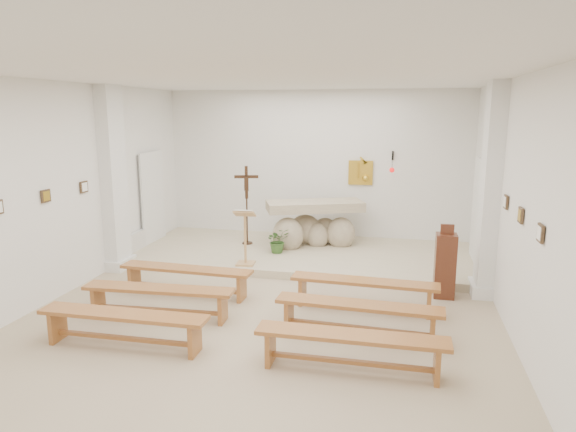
% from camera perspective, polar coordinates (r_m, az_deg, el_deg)
% --- Properties ---
extents(ground, '(7.00, 10.00, 0.00)m').
position_cam_1_polar(ground, '(7.62, -3.50, -11.83)').
color(ground, tan).
rests_on(ground, ground).
extents(wall_left, '(0.02, 10.00, 3.50)m').
position_cam_1_polar(wall_left, '(8.74, -26.24, 2.00)').
color(wall_left, white).
rests_on(wall_left, ground).
extents(wall_right, '(0.02, 10.00, 3.50)m').
position_cam_1_polar(wall_right, '(7.00, 24.94, -0.01)').
color(wall_right, white).
rests_on(wall_right, ground).
extents(wall_back, '(7.00, 0.02, 3.50)m').
position_cam_1_polar(wall_back, '(11.93, 3.04, 5.45)').
color(wall_back, white).
rests_on(wall_back, ground).
extents(ceiling, '(7.00, 10.00, 0.02)m').
position_cam_1_polar(ceiling, '(7.00, -3.86, 15.37)').
color(ceiling, silver).
rests_on(ceiling, wall_back).
extents(sanctuary_platform, '(6.98, 3.00, 0.15)m').
position_cam_1_polar(sanctuary_platform, '(10.81, 1.63, -4.25)').
color(sanctuary_platform, beige).
rests_on(sanctuary_platform, ground).
extents(pilaster_left, '(0.26, 0.55, 3.50)m').
position_cam_1_polar(pilaster_left, '(10.29, -18.80, 3.86)').
color(pilaster_left, white).
rests_on(pilaster_left, ground).
extents(pilaster_right, '(0.26, 0.55, 3.50)m').
position_cam_1_polar(pilaster_right, '(8.91, 21.54, 2.56)').
color(pilaster_right, white).
rests_on(pilaster_right, ground).
extents(gold_wall_relief, '(0.55, 0.04, 0.55)m').
position_cam_1_polar(gold_wall_relief, '(11.79, 8.07, 4.79)').
color(gold_wall_relief, gold).
rests_on(gold_wall_relief, wall_back).
extents(sanctuary_lamp, '(0.11, 0.36, 0.44)m').
position_cam_1_polar(sanctuary_lamp, '(11.48, 11.49, 5.29)').
color(sanctuary_lamp, black).
rests_on(sanctuary_lamp, wall_back).
extents(station_frame_left_mid, '(0.03, 0.20, 0.20)m').
position_cam_1_polar(station_frame_left_mid, '(8.89, -25.33, 2.03)').
color(station_frame_left_mid, '#44301E').
rests_on(station_frame_left_mid, wall_left).
extents(station_frame_left_rear, '(0.03, 0.20, 0.20)m').
position_cam_1_polar(station_frame_left_rear, '(9.68, -21.73, 3.02)').
color(station_frame_left_rear, '#44301E').
rests_on(station_frame_left_rear, wall_left).
extents(station_frame_right_front, '(0.03, 0.20, 0.20)m').
position_cam_1_polar(station_frame_right_front, '(6.24, 26.25, -1.72)').
color(station_frame_right_front, '#44301E').
rests_on(station_frame_right_front, wall_right).
extents(station_frame_right_mid, '(0.03, 0.20, 0.20)m').
position_cam_1_polar(station_frame_right_mid, '(7.19, 24.44, 0.08)').
color(station_frame_right_mid, '#44301E').
rests_on(station_frame_right_mid, wall_right).
extents(station_frame_right_rear, '(0.03, 0.20, 0.20)m').
position_cam_1_polar(station_frame_right_rear, '(8.16, 23.05, 1.45)').
color(station_frame_right_rear, '#44301E').
rests_on(station_frame_right_rear, wall_right).
extents(radiator_left, '(0.10, 0.85, 0.52)m').
position_cam_1_polar(radiator_left, '(11.19, -16.73, -3.16)').
color(radiator_left, silver).
rests_on(radiator_left, ground).
extents(radiator_right, '(0.10, 0.85, 0.52)m').
position_cam_1_polar(radiator_right, '(9.91, 20.64, -5.31)').
color(radiator_right, silver).
rests_on(radiator_right, ground).
extents(altar, '(2.20, 1.49, 1.06)m').
position_cam_1_polar(altar, '(11.17, 2.84, -1.18)').
color(altar, '#BEB291').
rests_on(altar, sanctuary_platform).
extents(lectern, '(0.42, 0.37, 1.10)m').
position_cam_1_polar(lectern, '(9.72, -4.80, -2.35)').
color(lectern, tan).
rests_on(lectern, sanctuary_platform).
extents(crucifix_stand, '(0.51, 0.23, 1.72)m').
position_cam_1_polar(crucifix_stand, '(11.16, -4.62, 1.86)').
color(crucifix_stand, '#331E10').
rests_on(crucifix_stand, sanctuary_platform).
extents(potted_plant, '(0.61, 0.60, 0.52)m').
position_cam_1_polar(potted_plant, '(10.57, -1.15, -2.73)').
color(potted_plant, '#335C24').
rests_on(potted_plant, sanctuary_platform).
extents(donation_pedestal, '(0.33, 0.33, 1.23)m').
position_cam_1_polar(donation_pedestal, '(8.83, 17.04, -5.25)').
color(donation_pedestal, '#5C311A').
rests_on(donation_pedestal, ground).
extents(bench_left_front, '(2.27, 0.44, 0.48)m').
position_cam_1_polar(bench_left_front, '(8.75, -11.25, -6.37)').
color(bench_left_front, '#A4652F').
rests_on(bench_left_front, ground).
extents(bench_right_front, '(2.28, 0.47, 0.48)m').
position_cam_1_polar(bench_right_front, '(8.07, 8.44, -7.84)').
color(bench_right_front, '#A4652F').
rests_on(bench_right_front, ground).
extents(bench_left_second, '(2.28, 0.49, 0.48)m').
position_cam_1_polar(bench_left_second, '(7.90, -14.17, -8.50)').
color(bench_left_second, '#A4652F').
rests_on(bench_left_second, ground).
extents(bench_right_second, '(2.28, 0.47, 0.48)m').
position_cam_1_polar(bench_right_second, '(7.14, 7.83, -10.47)').
color(bench_right_second, '#A4652F').
rests_on(bench_right_second, ground).
extents(bench_left_third, '(2.27, 0.38, 0.48)m').
position_cam_1_polar(bench_left_third, '(7.09, -17.82, -11.08)').
color(bench_left_third, '#A4652F').
rests_on(bench_left_third, ground).
extents(bench_right_third, '(2.26, 0.36, 0.48)m').
position_cam_1_polar(bench_right_third, '(6.23, 7.03, -13.86)').
color(bench_right_third, '#A4652F').
rests_on(bench_right_third, ground).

